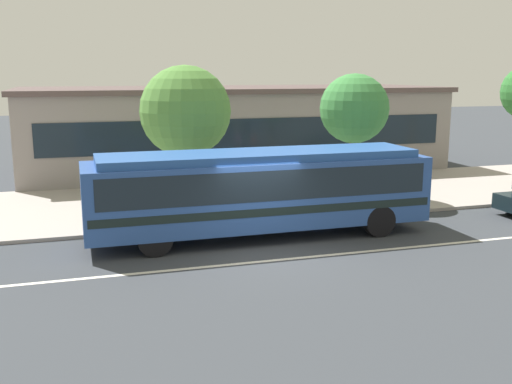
{
  "coord_description": "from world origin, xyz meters",
  "views": [
    {
      "loc": [
        -5.04,
        -15.68,
        5.11
      ],
      "look_at": [
        0.46,
        2.28,
        1.3
      ],
      "focal_mm": 41.88,
      "sensor_mm": 36.0,
      "label": 1
    }
  ],
  "objects_px": {
    "pedestrian_walking_along_curb": "(328,182)",
    "street_tree_mid_block": "(354,109)",
    "transit_bus": "(260,188)",
    "street_tree_near_stop": "(185,111)",
    "pedestrian_waiting_near_sign": "(340,177)",
    "bus_stop_sign": "(339,168)"
  },
  "relations": [
    {
      "from": "transit_bus",
      "to": "street_tree_near_stop",
      "type": "relative_size",
      "value": 2.03
    },
    {
      "from": "pedestrian_waiting_near_sign",
      "to": "bus_stop_sign",
      "type": "height_order",
      "value": "bus_stop_sign"
    },
    {
      "from": "pedestrian_walking_along_curb",
      "to": "street_tree_near_stop",
      "type": "relative_size",
      "value": 0.31
    },
    {
      "from": "street_tree_mid_block",
      "to": "bus_stop_sign",
      "type": "bearing_deg",
      "value": -126.7
    },
    {
      "from": "transit_bus",
      "to": "street_tree_mid_block",
      "type": "xyz_separation_m",
      "value": [
        5.17,
        4.11,
        2.07
      ]
    },
    {
      "from": "pedestrian_waiting_near_sign",
      "to": "street_tree_near_stop",
      "type": "height_order",
      "value": "street_tree_near_stop"
    },
    {
      "from": "pedestrian_waiting_near_sign",
      "to": "street_tree_mid_block",
      "type": "distance_m",
      "value": 2.77
    },
    {
      "from": "bus_stop_sign",
      "to": "street_tree_mid_block",
      "type": "bearing_deg",
      "value": 53.3
    },
    {
      "from": "bus_stop_sign",
      "to": "street_tree_mid_block",
      "type": "distance_m",
      "value": 3.2
    },
    {
      "from": "street_tree_near_stop",
      "to": "street_tree_mid_block",
      "type": "height_order",
      "value": "street_tree_near_stop"
    },
    {
      "from": "pedestrian_waiting_near_sign",
      "to": "street_tree_near_stop",
      "type": "xyz_separation_m",
      "value": [
        -5.76,
        1.26,
        2.55
      ]
    },
    {
      "from": "transit_bus",
      "to": "street_tree_near_stop",
      "type": "height_order",
      "value": "street_tree_near_stop"
    },
    {
      "from": "pedestrian_walking_along_curb",
      "to": "street_tree_mid_block",
      "type": "distance_m",
      "value": 3.32
    },
    {
      "from": "pedestrian_walking_along_curb",
      "to": "pedestrian_waiting_near_sign",
      "type": "bearing_deg",
      "value": 38.53
    },
    {
      "from": "pedestrian_walking_along_curb",
      "to": "street_tree_mid_block",
      "type": "xyz_separation_m",
      "value": [
        1.63,
        1.33,
        2.57
      ]
    },
    {
      "from": "pedestrian_walking_along_curb",
      "to": "street_tree_mid_block",
      "type": "relative_size",
      "value": 0.33
    },
    {
      "from": "bus_stop_sign",
      "to": "street_tree_mid_block",
      "type": "relative_size",
      "value": 0.49
    },
    {
      "from": "bus_stop_sign",
      "to": "pedestrian_waiting_near_sign",
      "type": "bearing_deg",
      "value": 63.17
    },
    {
      "from": "pedestrian_waiting_near_sign",
      "to": "pedestrian_walking_along_curb",
      "type": "xyz_separation_m",
      "value": [
        -0.8,
        -0.64,
        -0.02
      ]
    },
    {
      "from": "transit_bus",
      "to": "street_tree_mid_block",
      "type": "distance_m",
      "value": 6.92
    },
    {
      "from": "pedestrian_waiting_near_sign",
      "to": "bus_stop_sign",
      "type": "relative_size",
      "value": 0.69
    },
    {
      "from": "street_tree_near_stop",
      "to": "pedestrian_waiting_near_sign",
      "type": "bearing_deg",
      "value": -12.33
    }
  ]
}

